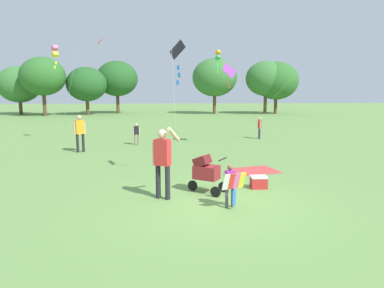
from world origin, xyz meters
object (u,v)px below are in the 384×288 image
at_px(person_adult_flyer, 163,157).
at_px(kite_adult_black, 177,56).
at_px(person_couple_left, 136,132).
at_px(picnic_blanket, 254,171).
at_px(person_red_shirt, 260,126).
at_px(kite_blue_high, 218,56).
at_px(child_with_butterfly_kite, 231,182).
at_px(kite_orange_delta, 231,74).
at_px(stroller, 206,170).
at_px(cooler_box, 259,182).
at_px(person_sitting_far, 80,130).
at_px(kite_green_novelty, 55,52).

height_order(person_adult_flyer, kite_adult_black, kite_adult_black).
height_order(person_couple_left, picnic_blanket, person_couple_left).
distance_m(person_adult_flyer, person_red_shirt, 11.69).
bearing_deg(kite_blue_high, person_red_shirt, -39.86).
height_order(child_with_butterfly_kite, kite_orange_delta, kite_orange_delta).
bearing_deg(child_with_butterfly_kite, stroller, 109.02).
xyz_separation_m(person_adult_flyer, stroller, (1.14, 0.45, -0.46)).
relative_size(kite_blue_high, person_red_shirt, 4.17).
xyz_separation_m(child_with_butterfly_kite, kite_adult_black, (-1.13, 2.71, 3.10)).
bearing_deg(person_couple_left, kite_adult_black, -74.98).
bearing_deg(person_red_shirt, kite_orange_delta, -131.95).
bearing_deg(cooler_box, person_adult_flyer, -164.20).
relative_size(stroller, person_sitting_far, 0.66).
xyz_separation_m(child_with_butterfly_kite, person_red_shirt, (3.71, 11.23, 0.09)).
height_order(kite_adult_black, person_sitting_far, kite_adult_black).
distance_m(kite_blue_high, person_sitting_far, 9.40).
height_order(stroller, kite_orange_delta, kite_orange_delta).
distance_m(child_with_butterfly_kite, stroller, 1.33).
relative_size(kite_adult_black, kite_green_novelty, 0.85).
xyz_separation_m(kite_adult_black, cooler_box, (2.22, -1.15, -3.54)).
height_order(person_sitting_far, person_couple_left, person_sitting_far).
relative_size(kite_orange_delta, kite_green_novelty, 0.81).
height_order(kite_green_novelty, person_red_shirt, kite_green_novelty).
relative_size(kite_blue_high, cooler_box, 11.17).
relative_size(kite_adult_black, kite_orange_delta, 1.05).
relative_size(stroller, person_couple_left, 0.99).
distance_m(person_sitting_far, cooler_box, 8.89).
distance_m(kite_green_novelty, picnic_blanket, 12.07).
xyz_separation_m(person_red_shirt, cooler_box, (-2.62, -9.67, -0.53)).
relative_size(stroller, person_red_shirt, 0.89).
height_order(child_with_butterfly_kite, kite_green_novelty, kite_green_novelty).
height_order(person_red_shirt, cooler_box, person_red_shirt).
bearing_deg(cooler_box, person_sitting_far, 135.83).
bearing_deg(kite_orange_delta, kite_adult_black, -113.92).
bearing_deg(picnic_blanket, person_red_shirt, 73.80).
bearing_deg(person_adult_flyer, cooler_box, 15.80).
bearing_deg(kite_blue_high, cooler_box, -92.54).
relative_size(child_with_butterfly_kite, kite_green_novelty, 0.21).
distance_m(child_with_butterfly_kite, kite_adult_black, 4.27).
height_order(kite_blue_high, person_red_shirt, kite_blue_high).
height_order(child_with_butterfly_kite, cooler_box, child_with_butterfly_kite).
distance_m(person_red_shirt, picnic_blanket, 7.95).
bearing_deg(child_with_butterfly_kite, person_couple_left, 107.22).
distance_m(kite_orange_delta, kite_green_novelty, 8.94).
xyz_separation_m(kite_orange_delta, person_couple_left, (-4.58, 0.65, -2.84)).
xyz_separation_m(picnic_blanket, cooler_box, (-0.41, -2.06, 0.17)).
distance_m(stroller, kite_orange_delta, 8.42).
height_order(stroller, person_couple_left, person_couple_left).
distance_m(kite_green_novelty, person_couple_left, 5.82).
height_order(child_with_butterfly_kite, person_couple_left, person_couple_left).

